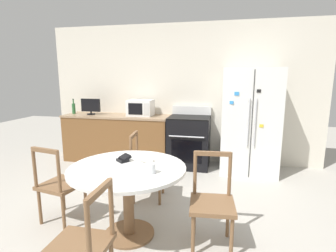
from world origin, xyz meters
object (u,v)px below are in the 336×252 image
at_px(refrigerator, 250,121).
at_px(candle_glass, 151,169).
at_px(oven_range, 189,141).
at_px(dining_chair_far, 146,168).
at_px(dining_chair_right, 212,203).
at_px(microwave, 141,108).
at_px(dining_chair_left, 60,185).
at_px(countertop_tv, 91,106).
at_px(wallet, 124,159).
at_px(dining_chair_near, 82,247).
at_px(counter_bottle, 74,108).

relative_size(refrigerator, candle_glass, 18.68).
bearing_deg(oven_range, dining_chair_far, -104.61).
bearing_deg(oven_range, dining_chair_right, -76.46).
xyz_separation_m(refrigerator, candle_glass, (-1.05, -2.33, -0.10)).
height_order(microwave, dining_chair_left, microwave).
bearing_deg(countertop_tv, wallet, -54.11).
xyz_separation_m(dining_chair_left, wallet, (0.74, 0.08, 0.34)).
xyz_separation_m(dining_chair_far, wallet, (-0.03, -0.68, 0.34)).
height_order(dining_chair_far, dining_chair_near, same).
bearing_deg(dining_chair_right, wallet, -12.96).
distance_m(refrigerator, dining_chair_far, 2.02).
xyz_separation_m(countertop_tv, candle_glass, (1.91, -2.38, -0.28)).
distance_m(microwave, dining_chair_far, 1.71).
bearing_deg(oven_range, microwave, 176.33).
xyz_separation_m(microwave, dining_chair_left, (-0.21, -2.25, -0.61)).
xyz_separation_m(dining_chair_left, dining_chair_far, (0.77, 0.76, 0.00)).
distance_m(dining_chair_left, candle_glass, 1.20).
distance_m(countertop_tv, dining_chair_far, 2.20).
bearing_deg(wallet, candle_glass, -35.49).
height_order(refrigerator, countertop_tv, refrigerator).
height_order(countertop_tv, candle_glass, countertop_tv).
relative_size(oven_range, dining_chair_right, 1.20).
relative_size(dining_chair_right, wallet, 5.19).
distance_m(counter_bottle, wallet, 2.88).
bearing_deg(dining_chair_near, microwave, 10.15).
bearing_deg(dining_chair_near, counter_bottle, 31.70).
relative_size(countertop_tv, counter_bottle, 1.30).
bearing_deg(microwave, dining_chair_far, -69.28).
bearing_deg(candle_glass, microwave, 110.51).
bearing_deg(countertop_tv, refrigerator, -0.89).
xyz_separation_m(microwave, counter_bottle, (-1.38, -0.04, -0.04)).
bearing_deg(counter_bottle, countertop_tv, -4.62).
relative_size(microwave, dining_chair_left, 0.51).
xyz_separation_m(refrigerator, countertop_tv, (-2.96, 0.05, 0.18)).
height_order(counter_bottle, dining_chair_right, counter_bottle).
bearing_deg(dining_chair_left, oven_range, 72.99).
relative_size(refrigerator, dining_chair_near, 1.96).
relative_size(dining_chair_right, candle_glass, 9.52).
bearing_deg(refrigerator, dining_chair_left, -135.61).
distance_m(microwave, dining_chair_left, 2.34).
distance_m(counter_bottle, candle_glass, 3.34).
bearing_deg(wallet, dining_chair_far, 87.38).
distance_m(refrigerator, dining_chair_left, 3.08).
relative_size(oven_range, wallet, 6.21).
bearing_deg(counter_bottle, oven_range, -0.49).
bearing_deg(dining_chair_right, dining_chair_left, -7.00).
height_order(dining_chair_near, wallet, dining_chair_near).
relative_size(refrigerator, oven_range, 1.64).
xyz_separation_m(dining_chair_far, dining_chair_near, (0.04, -1.69, 0.00)).
xyz_separation_m(dining_chair_near, candle_glass, (0.31, 0.73, 0.35)).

